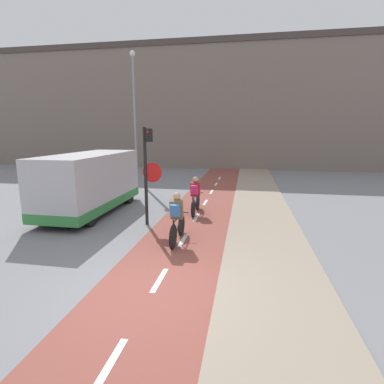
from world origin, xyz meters
name	(u,v)px	position (x,y,z in m)	size (l,w,h in m)	color
ground_plane	(153,293)	(0.00, 0.00, 0.00)	(120.00, 120.00, 0.00)	gray
bike_lane	(153,292)	(0.00, 0.01, 0.01)	(2.55, 60.00, 0.02)	brown
sidewalk_strip	(278,304)	(2.47, 0.00, 0.03)	(2.40, 60.00, 0.05)	gray
building_row_background	(228,107)	(0.00, 23.50, 5.46)	(60.00, 5.20, 10.90)	slate
traffic_light_pole	(148,166)	(-1.51, 4.38, 2.09)	(0.67, 0.25, 3.38)	black
street_lamp_far	(134,105)	(-5.44, 13.69, 4.89)	(0.36, 0.36, 8.19)	gray
cyclist_near	(177,219)	(-0.15, 2.86, 0.72)	(0.46, 1.78, 1.51)	black
cyclist_far	(195,196)	(-0.15, 6.09, 0.71)	(0.46, 1.73, 1.49)	black
van	(91,184)	(-4.33, 5.59, 1.17)	(1.99, 5.40, 2.38)	#B7B7BC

